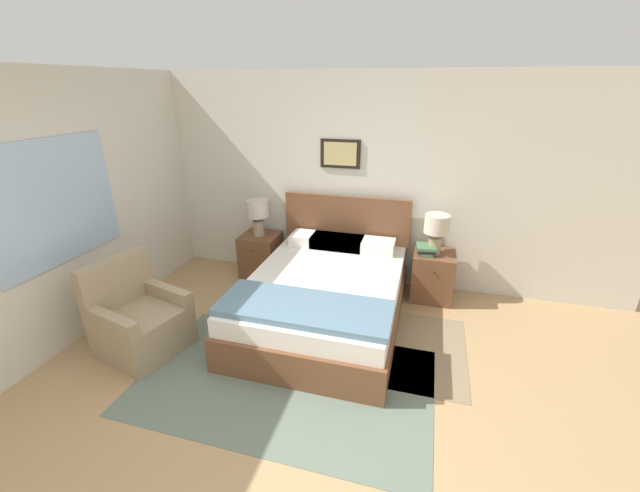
% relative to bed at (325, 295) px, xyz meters
% --- Properties ---
extents(ground_plane, '(16.00, 16.00, 0.00)m').
position_rel_bed_xyz_m(ground_plane, '(-0.07, -1.68, -0.31)').
color(ground_plane, tan).
extents(wall_back, '(6.98, 0.09, 2.60)m').
position_rel_bed_xyz_m(wall_back, '(-0.07, 1.14, 0.99)').
color(wall_back, beige).
rests_on(wall_back, ground_plane).
extents(wall_left, '(0.08, 5.19, 2.60)m').
position_rel_bed_xyz_m(wall_left, '(-2.39, -0.30, 1.00)').
color(wall_left, beige).
rests_on(wall_left, ground_plane).
extents(area_rug_main, '(2.56, 1.55, 0.01)m').
position_rel_bed_xyz_m(area_rug_main, '(-0.09, -1.06, -0.31)').
color(area_rug_main, slate).
rests_on(area_rug_main, ground_plane).
extents(area_rug_bedside, '(0.74, 1.28, 0.01)m').
position_rel_bed_xyz_m(area_rug_bedside, '(1.12, -0.28, -0.31)').
color(area_rug_bedside, '#897556').
rests_on(area_rug_bedside, ground_plane).
extents(bed, '(1.61, 2.20, 1.15)m').
position_rel_bed_xyz_m(bed, '(0.00, 0.00, 0.00)').
color(bed, brown).
rests_on(bed, ground_plane).
extents(armchair, '(0.85, 0.86, 0.92)m').
position_rel_bed_xyz_m(armchair, '(-1.61, -0.98, -0.01)').
color(armchair, '#998466').
rests_on(armchair, ground_plane).
extents(nightstand_near_window, '(0.48, 0.49, 0.59)m').
position_rel_bed_xyz_m(nightstand_near_window, '(-1.12, 0.83, -0.01)').
color(nightstand_near_window, brown).
rests_on(nightstand_near_window, ground_plane).
extents(nightstand_by_door, '(0.48, 0.49, 0.59)m').
position_rel_bed_xyz_m(nightstand_by_door, '(1.12, 0.83, -0.01)').
color(nightstand_by_door, brown).
rests_on(nightstand_by_door, ground_plane).
extents(table_lamp_near_window, '(0.28, 0.28, 0.48)m').
position_rel_bed_xyz_m(table_lamp_near_window, '(-1.12, 0.81, 0.60)').
color(table_lamp_near_window, gray).
rests_on(table_lamp_near_window, nightstand_near_window).
extents(table_lamp_by_door, '(0.28, 0.28, 0.48)m').
position_rel_bed_xyz_m(table_lamp_by_door, '(1.11, 0.81, 0.60)').
color(table_lamp_by_door, gray).
rests_on(table_lamp_by_door, nightstand_by_door).
extents(book_thick_bottom, '(0.18, 0.26, 0.03)m').
position_rel_bed_xyz_m(book_thick_bottom, '(1.01, 0.78, 0.30)').
color(book_thick_bottom, '#4C7551').
rests_on(book_thick_bottom, nightstand_by_door).
extents(book_hardcover_middle, '(0.23, 0.24, 0.04)m').
position_rel_bed_xyz_m(book_hardcover_middle, '(1.01, 0.78, 0.33)').
color(book_hardcover_middle, '#232328').
rests_on(book_hardcover_middle, book_thick_bottom).
extents(book_novel_upper, '(0.24, 0.26, 0.03)m').
position_rel_bed_xyz_m(book_novel_upper, '(1.01, 0.78, 0.37)').
color(book_novel_upper, '#4C7551').
rests_on(book_novel_upper, book_hardcover_middle).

